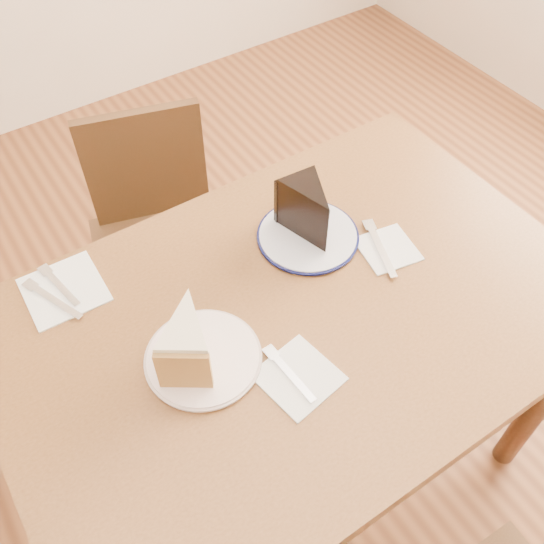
{
  "coord_description": "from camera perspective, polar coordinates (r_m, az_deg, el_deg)",
  "views": [
    {
      "loc": [
        -0.44,
        -0.57,
        1.74
      ],
      "look_at": [
        -0.01,
        0.08,
        0.8
      ],
      "focal_mm": 40.0,
      "sensor_mm": 36.0,
      "label": 1
    }
  ],
  "objects": [
    {
      "name": "carrot_cake",
      "position": [
        1.12,
        -7.89,
        -6.13
      ],
      "size": [
        0.15,
        0.16,
        0.1
      ],
      "primitive_type": null,
      "rotation": [
        0.0,
        0.0,
        -0.6
      ],
      "color": "white",
      "rests_on": "plate_cream"
    },
    {
      "name": "plate_cream",
      "position": [
        1.16,
        -6.49,
        -8.06
      ],
      "size": [
        0.21,
        0.21,
        0.01
      ],
      "primitive_type": "cylinder",
      "color": "white",
      "rests_on": "table"
    },
    {
      "name": "ground",
      "position": [
        1.88,
        1.62,
        -17.17
      ],
      "size": [
        4.0,
        4.0,
        0.0
      ],
      "primitive_type": "plane",
      "color": "#4C2714",
      "rests_on": "ground"
    },
    {
      "name": "napkin_cream",
      "position": [
        1.14,
        2.5,
        -9.84
      ],
      "size": [
        0.15,
        0.15,
        0.0
      ],
      "primitive_type": "cube",
      "rotation": [
        0.0,
        0.0,
        0.16
      ],
      "color": "white",
      "rests_on": "table"
    },
    {
      "name": "chocolate_cake",
      "position": [
        1.3,
        3.67,
        5.4
      ],
      "size": [
        0.1,
        0.14,
        0.11
      ],
      "primitive_type": null,
      "rotation": [
        0.0,
        0.0,
        3.08
      ],
      "color": "black",
      "rests_on": "plate_navy"
    },
    {
      "name": "table",
      "position": [
        1.3,
        2.25,
        -6.15
      ],
      "size": [
        1.2,
        0.8,
        0.75
      ],
      "color": "#4C2C14",
      "rests_on": "ground"
    },
    {
      "name": "napkin_navy",
      "position": [
        1.35,
        10.82,
        2.15
      ],
      "size": [
        0.14,
        0.14,
        0.0
      ],
      "primitive_type": "cube",
      "rotation": [
        0.0,
        0.0,
        -0.18
      ],
      "color": "white",
      "rests_on": "table"
    },
    {
      "name": "fork_spare",
      "position": [
        1.33,
        -19.35,
        -1.22
      ],
      "size": [
        0.04,
        0.14,
        0.0
      ],
      "primitive_type": "cube",
      "rotation": [
        0.0,
        0.0,
        0.18
      ],
      "color": "silver",
      "rests_on": "napkin_spare"
    },
    {
      "name": "plate_navy",
      "position": [
        1.34,
        3.39,
        3.4
      ],
      "size": [
        0.22,
        0.22,
        0.01
      ],
      "primitive_type": "cylinder",
      "color": "silver",
      "rests_on": "table"
    },
    {
      "name": "fork_cream",
      "position": [
        1.13,
        1.69,
        -9.57
      ],
      "size": [
        0.02,
        0.14,
        0.0
      ],
      "primitive_type": "cube",
      "rotation": [
        0.0,
        0.0,
        0.06
      ],
      "color": "silver",
      "rests_on": "napkin_cream"
    },
    {
      "name": "knife_navy",
      "position": [
        1.34,
        10.15,
        2.22
      ],
      "size": [
        0.07,
        0.17,
        0.0
      ],
      "primitive_type": "cube",
      "rotation": [
        0.0,
        0.0,
        -0.35
      ],
      "color": "silver",
      "rests_on": "napkin_navy"
    },
    {
      "name": "knife_spare",
      "position": [
        1.31,
        -19.9,
        -2.46
      ],
      "size": [
        0.07,
        0.15,
        0.0
      ],
      "primitive_type": "cube",
      "rotation": [
        0.0,
        0.0,
        0.39
      ],
      "color": "silver",
      "rests_on": "napkin_spare"
    },
    {
      "name": "chair_far",
      "position": [
        1.79,
        -10.25,
        3.08
      ],
      "size": [
        0.49,
        0.49,
        0.8
      ],
      "rotation": [
        0.0,
        0.0,
        2.86
      ],
      "color": "black",
      "rests_on": "ground"
    },
    {
      "name": "napkin_spare",
      "position": [
        1.32,
        -18.99,
        -1.59
      ],
      "size": [
        0.16,
        0.16,
        0.0
      ],
      "primitive_type": "cube",
      "rotation": [
        0.0,
        0.0,
        -0.03
      ],
      "color": "white",
      "rests_on": "table"
    }
  ]
}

